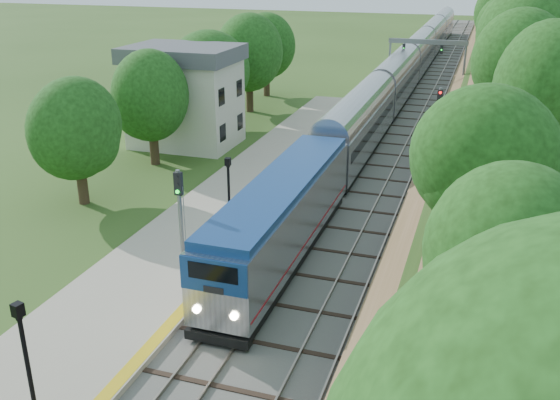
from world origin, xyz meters
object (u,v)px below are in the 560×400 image
(signal_gantry, at_px, (427,53))
(signal_platform, at_px, (181,220))
(train, at_px, (407,70))
(station_building, at_px, (185,95))
(lamppost_far, at_px, (229,203))
(lamppost_mid, at_px, (30,377))
(signal_farside, at_px, (437,126))

(signal_gantry, relative_size, signal_platform, 1.43)
(signal_gantry, distance_m, train, 5.80)
(station_building, relative_size, signal_platform, 1.47)
(train, height_order, signal_platform, signal_platform)
(signal_gantry, distance_m, lamppost_far, 42.04)
(station_building, bearing_deg, lamppost_mid, -71.74)
(signal_platform, bearing_deg, station_building, 116.04)
(train, distance_m, signal_farside, 33.74)
(lamppost_mid, height_order, signal_farside, signal_farside)
(lamppost_far, relative_size, signal_platform, 0.77)
(train, distance_m, lamppost_mid, 61.75)
(signal_gantry, height_order, train, signal_gantry)
(signal_platform, bearing_deg, lamppost_far, 93.27)
(train, relative_size, signal_farside, 17.24)
(station_building, height_order, train, station_building)
(station_building, distance_m, signal_farside, 20.52)
(station_building, bearing_deg, lamppost_far, -57.06)
(station_building, relative_size, lamppost_mid, 1.83)
(signal_gantry, xyz_separation_m, train, (-2.47, 4.51, -2.69))
(lamppost_mid, height_order, lamppost_far, lamppost_mid)
(lamppost_mid, distance_m, lamppost_far, 15.57)
(station_building, bearing_deg, signal_gantry, 56.62)
(signal_gantry, height_order, signal_farside, signal_farside)
(signal_farside, bearing_deg, signal_platform, -115.46)
(signal_gantry, bearing_deg, lamppost_mid, -95.85)
(station_building, height_order, signal_farside, station_building)
(station_building, xyz_separation_m, signal_gantry, (16.47, 24.99, 0.73))
(signal_farside, bearing_deg, station_building, 169.89)
(lamppost_mid, xyz_separation_m, signal_farside, (9.59, 28.56, 1.63))
(train, relative_size, lamppost_far, 25.01)
(signal_gantry, xyz_separation_m, signal_platform, (-5.37, -47.70, -0.84))
(station_building, distance_m, signal_platform, 25.28)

